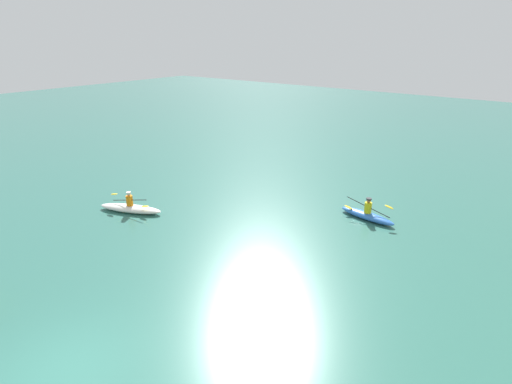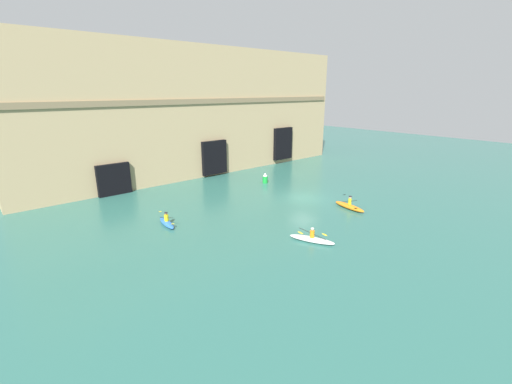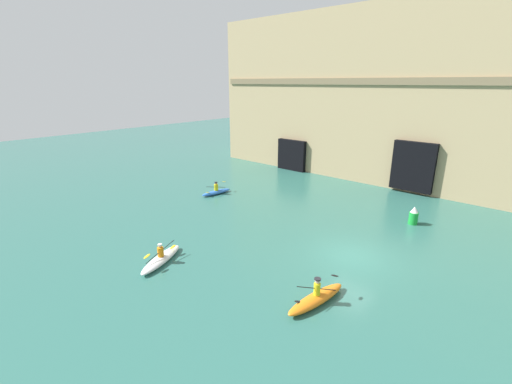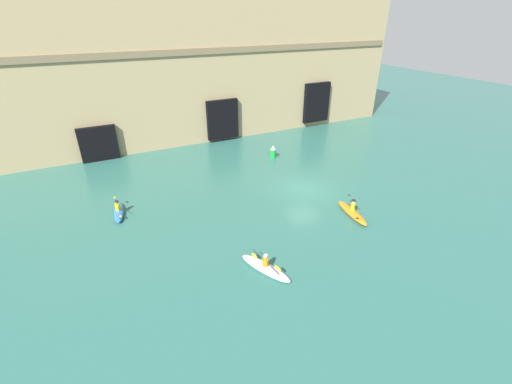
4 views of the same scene
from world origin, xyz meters
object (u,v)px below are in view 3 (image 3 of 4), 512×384
at_px(kayak_white, 161,258).
at_px(marker_buoy, 414,216).
at_px(kayak_orange, 316,298).
at_px(kayak_blue, 216,191).

height_order(kayak_white, marker_buoy, marker_buoy).
distance_m(kayak_white, marker_buoy, 16.51).
xyz_separation_m(kayak_orange, marker_buoy, (0.26, 11.83, 0.32)).
height_order(kayak_white, kayak_blue, kayak_blue).
xyz_separation_m(kayak_blue, kayak_orange, (14.55, -7.44, 0.03)).
relative_size(kayak_orange, marker_buoy, 2.84).
height_order(kayak_blue, marker_buoy, marker_buoy).
xyz_separation_m(kayak_white, kayak_blue, (-6.43, 9.83, 0.02)).
distance_m(kayak_blue, kayak_orange, 16.34).
relative_size(kayak_blue, kayak_orange, 0.83).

